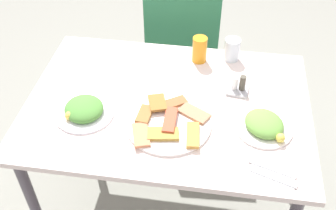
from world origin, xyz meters
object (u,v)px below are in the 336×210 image
dining_chair (182,39)px  salad_plate_rice (84,110)px  drinking_glass (232,49)px  spoon (272,169)px  fork (273,177)px  paper_napkin (272,174)px  salad_plate_greens (264,125)px  condiment_caddy (238,87)px  dining_table (168,115)px  soda_can (200,49)px  pide_platter (168,123)px

dining_chair → salad_plate_rice: dining_chair is taller
drinking_glass → spoon: bearing=-75.5°
fork → paper_napkin: bearing=109.1°
salad_plate_greens → condiment_caddy: (-0.10, 0.21, 0.00)m
dining_table → salad_plate_rice: bearing=-159.6°
soda_can → drinking_glass: size_ratio=1.17×
dining_table → paper_napkin: size_ratio=7.47×
dining_chair → drinking_glass: 0.53m
dining_chair → condiment_caddy: bearing=-63.7°
condiment_caddy → paper_napkin: bearing=-73.2°
salad_plate_greens → pide_platter: bearing=-175.0°
pide_platter → condiment_caddy: (0.26, 0.24, 0.01)m
dining_chair → condiment_caddy: (0.31, -0.63, 0.20)m
salad_plate_rice → soda_can: 0.60m
salad_plate_rice → dining_chair: bearing=71.1°
salad_plate_greens → condiment_caddy: condiment_caddy is taller
drinking_glass → fork: bearing=-76.2°
dining_chair → fork: (0.44, -1.07, 0.18)m
paper_napkin → soda_can: bearing=116.7°
pide_platter → salad_plate_greens: salad_plate_greens is taller
fork → spoon: size_ratio=1.00×
fork → spoon: same height
pide_platter → condiment_caddy: size_ratio=3.36×
pide_platter → drinking_glass: drinking_glass is taller
drinking_glass → spoon: drinking_glass is taller
dining_table → pide_platter: bearing=-81.1°
paper_napkin → fork: fork is taller
dining_table → salad_plate_greens: salad_plate_greens is taller
paper_napkin → condiment_caddy: (-0.13, 0.43, 0.02)m
dining_chair → drinking_glass: (0.27, -0.40, 0.23)m
pide_platter → paper_napkin: pide_platter is taller
soda_can → spoon: size_ratio=0.73×
condiment_caddy → salad_plate_greens: bearing=-63.6°
fork → salad_plate_rice: bearing=-177.2°
fork → condiment_caddy: bearing=125.2°
dining_table → spoon: spoon is taller
dining_table → spoon: (0.41, -0.30, 0.08)m
salad_plate_greens → soda_can: soda_can is taller
spoon → drinking_glass: bearing=122.1°
pide_platter → salad_plate_greens: bearing=5.0°
fork → condiment_caddy: (-0.13, 0.44, 0.02)m
salad_plate_rice → soda_can: size_ratio=1.95×
paper_napkin → condiment_caddy: condiment_caddy is taller
dining_chair → salad_plate_greens: bearing=-63.7°
dining_chair → condiment_caddy: 0.73m
spoon → soda_can: bearing=135.0°
dining_chair → paper_napkin: size_ratio=5.95×
soda_can → fork: (0.31, -0.64, -0.06)m
pide_platter → drinking_glass: bearing=64.3°
drinking_glass → salad_plate_greens: bearing=-72.2°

